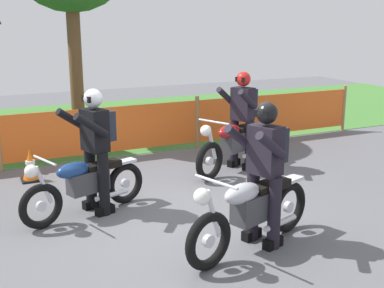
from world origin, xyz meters
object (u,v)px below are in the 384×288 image
motorcycle_lead (235,144)px  rider_lead (243,115)px  motorcycle_third (85,185)px  rider_third (96,144)px  rider_trailing (265,166)px  motorcycle_trailing (251,211)px  traffic_cone (30,165)px

motorcycle_lead → rider_lead: 0.53m
motorcycle_third → rider_third: bearing=-179.5°
motorcycle_third → rider_lead: (2.99, 1.00, 0.52)m
rider_lead → rider_trailing: bearing=39.4°
motorcycle_trailing → motorcycle_third: 2.33m
traffic_cone → rider_trailing: bearing=-58.5°
rider_lead → motorcycle_lead: bearing=0.5°
rider_third → rider_trailing: bearing=111.4°
rider_lead → rider_third: same height
rider_trailing → motorcycle_third: bearing=-64.1°
motorcycle_trailing → rider_trailing: 0.53m
rider_trailing → rider_third: same height
motorcycle_lead → rider_trailing: size_ratio=1.13×
rider_lead → traffic_cone: (-3.47, 0.82, -0.69)m
motorcycle_lead → rider_third: size_ratio=1.13×
rider_lead → motorcycle_third: bearing=-6.6°
rider_lead → rider_trailing: same height
motorcycle_lead → rider_third: 2.77m
rider_lead → motorcycle_trailing: bearing=36.6°
motorcycle_lead → rider_lead: size_ratio=1.13×
rider_trailing → rider_lead: bearing=-134.2°
rider_lead → rider_trailing: size_ratio=1.00×
motorcycle_third → rider_third: 0.56m
motorcycle_third → motorcycle_lead: bearing=179.3°
motorcycle_lead → motorcycle_third: 2.93m
motorcycle_lead → traffic_cone: 3.40m
motorcycle_trailing → traffic_cone: motorcycle_trailing is taller
rider_third → rider_lead: bearing=179.8°
motorcycle_third → traffic_cone: (-0.47, 1.82, -0.17)m
rider_trailing → motorcycle_trailing: bearing=0.5°
motorcycle_trailing → rider_third: bearing=-73.9°
motorcycle_trailing → rider_trailing: bearing=-179.5°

